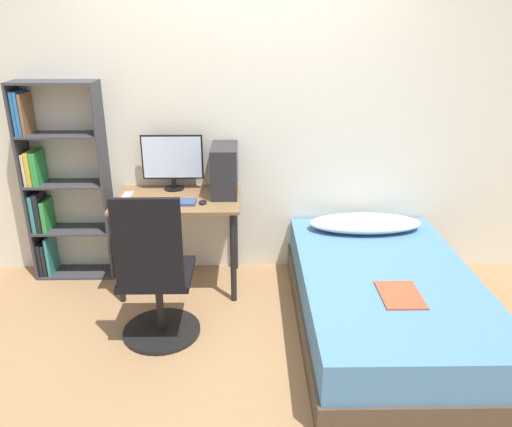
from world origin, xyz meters
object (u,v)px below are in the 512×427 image
bed (385,302)px  keyboard (166,202)px  monitor (172,160)px  pc_tower (225,170)px  office_chair (156,286)px  bookshelf (54,187)px

bed → keyboard: keyboard is taller
monitor → pc_tower: size_ratio=1.22×
office_chair → bookshelf: bearing=134.9°
bookshelf → pc_tower: 1.34m
office_chair → pc_tower: (0.41, 0.83, 0.51)m
bookshelf → monitor: bearing=1.4°
bed → keyboard: size_ratio=4.50×
bookshelf → pc_tower: (1.33, -0.09, 0.15)m
pc_tower → office_chair: bearing=-116.3°
office_chair → monitor: 1.10m
monitor → keyboard: (-0.01, -0.33, -0.23)m
bookshelf → keyboard: bearing=-18.8°
bookshelf → bed: 2.61m
bed → bookshelf: bearing=160.8°
bed → monitor: 1.87m
bed → pc_tower: 1.49m
keyboard → pc_tower: size_ratio=1.10×
bookshelf → monitor: (0.92, 0.02, 0.21)m
pc_tower → bookshelf: bearing=176.0°
bed → monitor: size_ratio=4.08×
office_chair → bed: (1.49, 0.08, -0.18)m
pc_tower → monitor: bearing=164.2°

